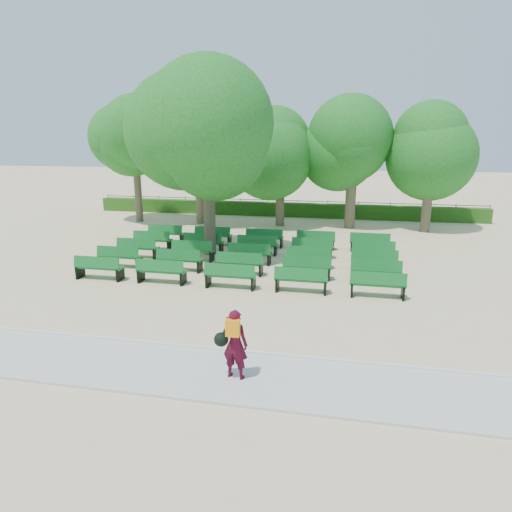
{
  "coord_description": "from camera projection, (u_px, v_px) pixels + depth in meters",
  "views": [
    {
      "loc": [
        4.46,
        -16.15,
        5.13
      ],
      "look_at": [
        1.32,
        -1.0,
        1.1
      ],
      "focal_mm": 32.0,
      "sensor_mm": 36.0,
      "label": 1
    }
  ],
  "objects": [
    {
      "name": "hedge",
      "position": [
        282.0,
        209.0,
        30.63
      ],
      "size": [
        26.0,
        0.7,
        0.9
      ],
      "primitive_type": "cube",
      "color": "#265716",
      "rests_on": "ground"
    },
    {
      "name": "paving",
      "position": [
        143.0,
        367.0,
        10.45
      ],
      "size": [
        30.0,
        2.2,
        0.06
      ],
      "primitive_type": "cube",
      "color": "beige",
      "rests_on": "ground"
    },
    {
      "name": "curb",
      "position": [
        163.0,
        344.0,
        11.54
      ],
      "size": [
        30.0,
        0.12,
        0.1
      ],
      "primitive_type": "cube",
      "color": "silver",
      "rests_on": "ground"
    },
    {
      "name": "bench_array",
      "position": [
        250.0,
        261.0,
        19.12
      ],
      "size": [
        1.81,
        0.58,
        1.14
      ],
      "rotation": [
        0.0,
        0.0,
        -0.01
      ],
      "color": "#116624",
      "rests_on": "ground"
    },
    {
      "name": "tree_line",
      "position": [
        272.0,
        227.0,
        26.95
      ],
      "size": [
        21.8,
        6.8,
        7.04
      ],
      "primitive_type": null,
      "color": "#1F6E21",
      "rests_on": "ground"
    },
    {
      "name": "person",
      "position": [
        234.0,
        343.0,
        9.74
      ],
      "size": [
        0.76,
        0.48,
        1.56
      ],
      "rotation": [
        0.0,
        0.0,
        2.98
      ],
      "color": "#43091B",
      "rests_on": "ground"
    },
    {
      "name": "fence",
      "position": [
        283.0,
        215.0,
        31.12
      ],
      "size": [
        26.0,
        0.1,
        1.02
      ],
      "primitive_type": null,
      "color": "black",
      "rests_on": "ground"
    },
    {
      "name": "tree_among",
      "position": [
        208.0,
        143.0,
        19.51
      ],
      "size": [
        5.18,
        5.18,
        7.24
      ],
      "color": "brown",
      "rests_on": "ground"
    },
    {
      "name": "ground",
      "position": [
        228.0,
        276.0,
        17.47
      ],
      "size": [
        120.0,
        120.0,
        0.0
      ],
      "primitive_type": "plane",
      "color": "#D4BB8D"
    }
  ]
}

